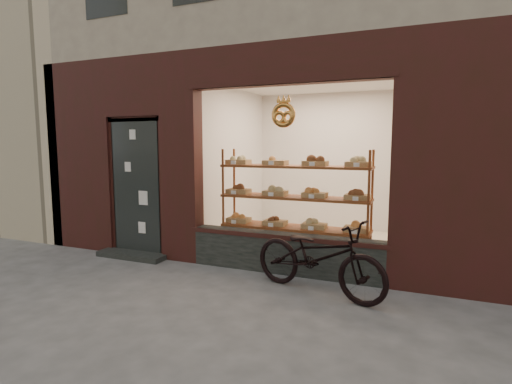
% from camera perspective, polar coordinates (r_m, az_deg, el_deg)
% --- Properties ---
extents(ground, '(90.00, 90.00, 0.00)m').
position_cam_1_polar(ground, '(4.09, -12.49, -19.04)').
color(ground, '#525252').
extents(neighbor_left, '(12.00, 7.00, 9.00)m').
position_cam_1_polar(neighbor_left, '(14.75, -32.39, 16.48)').
color(neighbor_left, beige).
rests_on(neighbor_left, ground).
extents(display_shelf, '(2.20, 0.45, 1.70)m').
position_cam_1_polar(display_shelf, '(5.86, 5.51, -2.13)').
color(display_shelf, '#672E14').
rests_on(display_shelf, ground).
extents(bicycle, '(1.83, 1.07, 0.91)m').
position_cam_1_polar(bicycle, '(4.83, 8.85, -9.07)').
color(bicycle, black).
rests_on(bicycle, ground).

